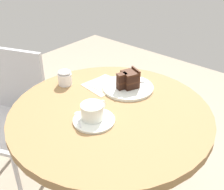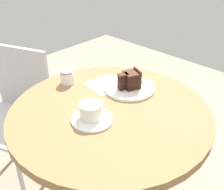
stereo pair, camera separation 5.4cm
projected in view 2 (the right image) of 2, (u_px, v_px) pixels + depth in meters
name	position (u px, v px, depth m)	size (l,w,h in m)	color
cafe_table	(110.00, 134.00, 1.20)	(0.82, 0.82, 0.76)	olive
saucer	(91.00, 119.00, 1.08)	(0.16, 0.16, 0.01)	silver
coffee_cup	(91.00, 110.00, 1.06)	(0.12, 0.09, 0.06)	silver
teaspoon	(77.00, 116.00, 1.08)	(0.07, 0.09, 0.00)	silver
cake_plate	(129.00, 88.00, 1.28)	(0.23, 0.23, 0.01)	silver
cake_slice	(130.00, 80.00, 1.25)	(0.11, 0.09, 0.08)	black
fork	(136.00, 82.00, 1.31)	(0.10, 0.11, 0.00)	silver
napkin	(107.00, 84.00, 1.32)	(0.18, 0.17, 0.00)	beige
cafe_chair	(16.00, 107.00, 1.62)	(0.49, 0.49, 0.83)	#BCBCC1
sugar_pot	(67.00, 76.00, 1.31)	(0.06, 0.06, 0.07)	white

